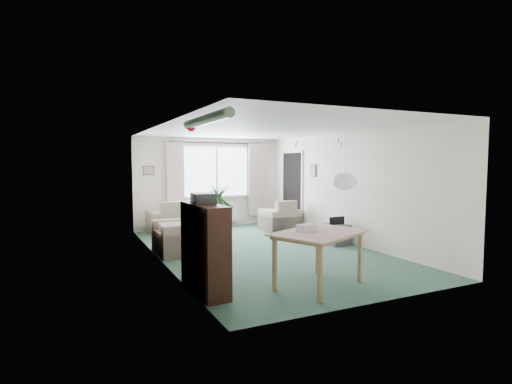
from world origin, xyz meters
name	(u,v)px	position (x,y,z in m)	size (l,w,h in m)	color
ground	(262,251)	(0.00, 0.00, 0.00)	(6.50, 6.50, 0.00)	#335544
window	(216,172)	(0.20, 3.23, 1.50)	(1.80, 0.03, 1.30)	white
curtain_rod	(217,143)	(0.20, 3.15, 2.27)	(2.60, 0.03, 0.03)	black
curtain_left	(175,181)	(-0.95, 3.13, 1.27)	(0.45, 0.08, 2.00)	beige
curtain_right	(256,179)	(1.35, 3.13, 1.27)	(0.45, 0.08, 2.00)	beige
radiator	(217,212)	(0.20, 3.19, 0.40)	(1.20, 0.10, 0.55)	white
doorway	(292,190)	(1.99, 2.20, 1.00)	(0.03, 0.95, 2.00)	black
pendant_lamp	(345,181)	(0.20, -2.30, 1.48)	(0.36, 0.36, 0.36)	white
tinsel_garland	(206,119)	(-1.92, -2.30, 2.28)	(1.60, 1.60, 0.12)	#196626
bauble_cluster_a	(296,142)	(1.30, 0.90, 2.22)	(0.20, 0.20, 0.20)	silver
bauble_cluster_b	(339,140)	(1.60, -0.30, 2.22)	(0.20, 0.20, 0.20)	silver
wall_picture_back	(149,170)	(-1.60, 3.23, 1.55)	(0.28, 0.03, 0.22)	brown
wall_picture_right	(313,171)	(1.98, 1.20, 1.55)	(0.03, 0.24, 0.30)	brown
sofa	(182,216)	(-0.88, 2.75, 0.41)	(1.62, 0.86, 0.81)	beige
armchair_corner	(280,215)	(1.48, 1.96, 0.39)	(0.88, 0.83, 0.79)	beige
armchair_left	(182,230)	(-1.50, 0.50, 0.45)	(1.00, 0.95, 0.90)	beige
coffee_table	(204,225)	(-0.46, 2.33, 0.20)	(0.88, 0.49, 0.40)	black
photo_frame	(204,214)	(-0.44, 2.37, 0.48)	(0.12, 0.02, 0.16)	brown
bookshelf	(205,249)	(-1.84, -1.98, 0.60)	(0.33, 0.99, 1.21)	black
hifi_box	(203,198)	(-1.82, -1.88, 1.28)	(0.28, 0.35, 0.14)	#333338
houseplant	(219,220)	(-0.95, -0.08, 0.69)	(0.59, 0.59, 1.38)	#1A4C26
dining_table	(319,260)	(-0.29, -2.38, 0.38)	(1.22, 0.81, 0.76)	tan
gift_box	(307,229)	(-0.44, -2.28, 0.82)	(0.25, 0.18, 0.12)	silver
tv_cube	(337,234)	(1.70, -0.15, 0.22)	(0.43, 0.48, 0.43)	#3F4145
pet_bed	(323,238)	(1.65, 0.27, 0.07)	(0.68, 0.68, 0.14)	#1F4A90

